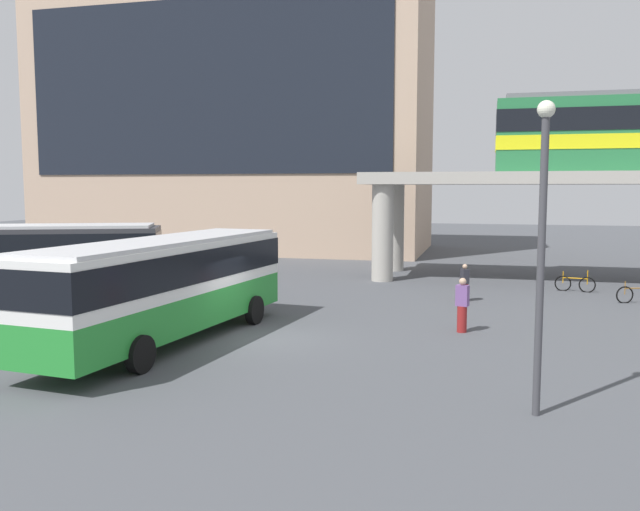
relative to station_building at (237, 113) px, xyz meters
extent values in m
plane|color=#47494F|center=(12.33, -19.42, -10.57)|extent=(120.00, 120.00, 0.00)
cube|color=tan|center=(0.00, 0.03, 0.00)|extent=(29.23, 12.64, 21.13)
cube|color=black|center=(0.00, -6.34, 1.05)|extent=(26.30, 0.10, 11.83)
cylinder|color=#ADA89E|center=(13.95, -15.54, -8.10)|extent=(1.10, 1.10, 4.94)
cylinder|color=#ADA89E|center=(13.95, -11.18, -8.10)|extent=(1.10, 1.10, 4.94)
cube|color=#268C33|center=(9.66, -30.75, -9.52)|extent=(3.71, 11.21, 1.10)
cube|color=white|center=(9.66, -30.75, -8.22)|extent=(3.71, 11.21, 1.50)
cube|color=black|center=(9.66, -30.75, -8.15)|extent=(3.75, 11.25, 0.96)
cube|color=silver|center=(9.66, -30.75, -7.41)|extent=(3.52, 10.65, 0.12)
cylinder|color=black|center=(8.81, -27.11, -10.07)|extent=(0.39, 1.02, 1.00)
cylinder|color=black|center=(11.30, -27.39, -10.07)|extent=(0.39, 1.02, 1.00)
cylinder|color=black|center=(8.08, -33.67, -10.07)|extent=(0.39, 1.02, 1.00)
cylinder|color=black|center=(10.56, -33.95, -10.07)|extent=(0.39, 1.02, 1.00)
cube|color=orange|center=(0.37, -25.36, -9.52)|extent=(11.11, 6.54, 1.10)
cube|color=#333338|center=(0.37, -25.36, -8.22)|extent=(11.11, 6.54, 1.50)
cube|color=black|center=(0.37, -25.36, -8.15)|extent=(11.17, 6.59, 0.96)
cube|color=silver|center=(0.37, -25.36, -7.41)|extent=(10.56, 6.21, 0.12)
cylinder|color=black|center=(3.69, -25.33, -10.07)|extent=(1.03, 0.64, 1.00)
cylinder|color=black|center=(2.73, -23.02, -10.07)|extent=(1.03, 0.64, 1.00)
torus|color=black|center=(24.73, -19.62, -10.23)|extent=(0.72, 0.28, 0.74)
cylinder|color=#996626|center=(25.23, -19.47, -9.95)|extent=(1.02, 0.36, 0.05)
cylinder|color=#996626|center=(24.73, -19.62, -9.93)|extent=(0.04, 0.04, 0.55)
torus|color=black|center=(23.63, -16.98, -10.23)|extent=(0.74, 0.21, 0.74)
torus|color=black|center=(22.60, -16.77, -10.23)|extent=(0.74, 0.21, 0.74)
cylinder|color=orange|center=(23.12, -16.88, -9.95)|extent=(1.04, 0.26, 0.05)
cylinder|color=orange|center=(22.60, -16.77, -9.93)|extent=(0.04, 0.04, 0.55)
cylinder|color=orange|center=(23.63, -16.98, -9.88)|extent=(0.04, 0.04, 0.65)
cylinder|color=gray|center=(1.65, -18.05, -10.16)|extent=(0.32, 0.32, 0.82)
cube|color=maroon|center=(1.65, -18.05, -9.42)|extent=(0.48, 0.42, 0.65)
sphere|color=tan|center=(1.65, -18.05, -8.99)|extent=(0.22, 0.22, 0.22)
cylinder|color=maroon|center=(18.27, -20.81, -10.19)|extent=(0.32, 0.32, 0.77)
cube|color=#26262D|center=(18.27, -20.81, -9.50)|extent=(0.40, 0.47, 0.61)
sphere|color=tan|center=(18.27, -20.81, -9.09)|extent=(0.21, 0.21, 0.21)
cylinder|color=maroon|center=(18.41, -26.94, -10.13)|extent=(0.32, 0.32, 0.88)
cube|color=#724C8C|center=(18.41, -26.94, -9.34)|extent=(0.46, 0.36, 0.70)
sphere|color=tan|center=(18.41, -26.94, -8.87)|extent=(0.24, 0.24, 0.24)
cylinder|color=#3F3F44|center=(20.24, -34.75, -7.48)|extent=(0.16, 0.16, 6.19)
sphere|color=silver|center=(20.24, -34.75, -4.23)|extent=(0.36, 0.36, 0.36)
camera|label=1|loc=(19.17, -48.95, -5.80)|focal=37.10mm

